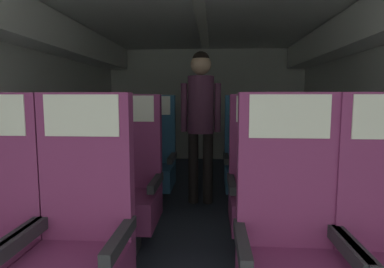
% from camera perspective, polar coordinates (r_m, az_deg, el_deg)
% --- Properties ---
extents(ground, '(3.85, 6.37, 0.02)m').
position_cam_1_polar(ground, '(3.22, 1.09, -14.74)').
color(ground, '#2D3342').
extents(fuselage_shell, '(3.73, 6.02, 2.10)m').
position_cam_1_polar(fuselage_shell, '(3.29, 1.39, 12.90)').
color(fuselage_shell, silver).
rests_on(fuselage_shell, ground).
extents(seat_a_left_aisle, '(0.49, 0.49, 1.18)m').
position_cam_1_polar(seat_a_left_aisle, '(1.67, -19.53, -17.46)').
color(seat_a_left_aisle, '#38383D').
rests_on(seat_a_left_aisle, ground).
extents(seat_a_right_window, '(0.49, 0.49, 1.18)m').
position_cam_1_polar(seat_a_right_window, '(1.59, 16.99, -18.79)').
color(seat_a_right_window, '#38383D').
rests_on(seat_a_right_window, ground).
extents(seat_b_left_window, '(0.49, 0.49, 1.18)m').
position_cam_1_polar(seat_b_left_window, '(2.69, -20.24, -8.29)').
color(seat_b_left_window, '#38383D').
rests_on(seat_b_left_window, ground).
extents(seat_b_left_aisle, '(0.49, 0.49, 1.18)m').
position_cam_1_polar(seat_b_left_aisle, '(2.52, -11.13, -9.00)').
color(seat_b_left_aisle, '#38383D').
rests_on(seat_b_left_aisle, ground).
extents(seat_b_right_aisle, '(0.49, 0.49, 1.18)m').
position_cam_1_polar(seat_b_right_aisle, '(2.60, 22.12, -8.92)').
color(seat_b_right_aisle, '#38383D').
rests_on(seat_b_right_aisle, ground).
extents(seat_b_right_window, '(0.49, 0.49, 1.18)m').
position_cam_1_polar(seat_b_right_window, '(2.48, 12.08, -9.30)').
color(seat_b_right_window, '#38383D').
rests_on(seat_b_right_window, ground).
extents(seat_c_left_window, '(0.49, 0.49, 1.18)m').
position_cam_1_polar(seat_c_left_window, '(3.57, -14.18, -4.50)').
color(seat_c_left_window, '#38383D').
rests_on(seat_c_left_window, ground).
extents(seat_c_left_aisle, '(0.49, 0.49, 1.18)m').
position_cam_1_polar(seat_c_left_aisle, '(3.45, -7.03, -4.73)').
color(seat_c_left_aisle, '#38383D').
rests_on(seat_c_left_aisle, ground).
extents(seat_c_right_aisle, '(0.49, 0.49, 1.18)m').
position_cam_1_polar(seat_c_right_aisle, '(3.50, 17.05, -4.81)').
color(seat_c_right_aisle, '#38383D').
rests_on(seat_c_right_aisle, ground).
extents(seat_c_right_window, '(0.49, 0.49, 1.18)m').
position_cam_1_polar(seat_c_right_window, '(3.42, 9.71, -4.86)').
color(seat_c_right_window, '#38383D').
rests_on(seat_c_right_window, ground).
extents(flight_attendant, '(0.43, 0.28, 1.64)m').
position_cam_1_polar(flight_attendant, '(3.45, 1.57, 4.17)').
color(flight_attendant, black).
rests_on(flight_attendant, ground).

